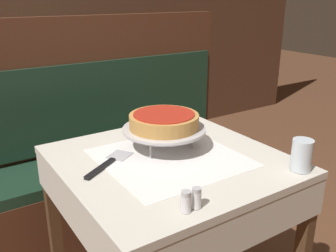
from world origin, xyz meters
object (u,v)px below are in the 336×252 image
at_px(pizza_pan_stand, 164,130).
at_px(booth_bench, 106,167).
at_px(dining_table_front, 170,181).
at_px(condiment_caddy, 68,78).
at_px(pepper_shaker, 196,198).
at_px(salt_shaker, 186,202).
at_px(water_glass_near, 302,155).
at_px(dining_table_rear, 59,99).
at_px(pizza_server, 108,163).
at_px(deep_dish_pizza, 164,121).

bearing_deg(pizza_pan_stand, booth_bench, 87.34).
height_order(dining_table_front, condiment_caddy, condiment_caddy).
height_order(dining_table_front, pepper_shaker, pepper_shaker).
relative_size(salt_shaker, pepper_shaker, 1.01).
distance_m(pepper_shaker, condiment_caddy, 1.86).
relative_size(pizza_pan_stand, salt_shaker, 5.14).
bearing_deg(water_glass_near, pepper_shaker, 179.44).
bearing_deg(dining_table_rear, booth_bench, -87.02).
bearing_deg(water_glass_near, pizza_server, 142.83).
bearing_deg(deep_dish_pizza, pizza_server, -177.08).
relative_size(dining_table_front, dining_table_rear, 1.13).
relative_size(dining_table_front, water_glass_near, 7.11).
relative_size(dining_table_rear, pepper_shaker, 11.14).
xyz_separation_m(pizza_pan_stand, water_glass_near, (0.31, -0.45, -0.02)).
relative_size(dining_table_rear, pizza_server, 2.92).
xyz_separation_m(deep_dish_pizza, pizza_server, (-0.26, -0.01, -0.12)).
bearing_deg(pepper_shaker, deep_dish_pizza, 69.22).
relative_size(booth_bench, condiment_caddy, 9.79).
distance_m(booth_bench, pizza_pan_stand, 0.86).
height_order(dining_table_front, salt_shaker, salt_shaker).
height_order(booth_bench, deep_dish_pizza, booth_bench).
bearing_deg(dining_table_rear, condiment_caddy, -8.92).
xyz_separation_m(dining_table_rear, salt_shaker, (-0.20, -1.85, 0.15)).
height_order(deep_dish_pizza, water_glass_near, deep_dish_pizza).
bearing_deg(water_glass_near, salt_shaker, 179.48).
xyz_separation_m(booth_bench, deep_dish_pizza, (-0.03, -0.72, 0.51)).
distance_m(salt_shaker, condiment_caddy, 1.86).
height_order(pizza_pan_stand, deep_dish_pizza, deep_dish_pizza).
relative_size(deep_dish_pizza, salt_shaker, 4.26).
bearing_deg(salt_shaker, dining_table_front, 63.24).
distance_m(dining_table_rear, pepper_shaker, 1.87).
bearing_deg(pizza_server, salt_shaker, -82.72).
xyz_separation_m(deep_dish_pizza, pepper_shaker, (-0.17, -0.44, -0.09)).
distance_m(water_glass_near, salt_shaker, 0.52).
bearing_deg(salt_shaker, pizza_pan_stand, 64.94).
bearing_deg(water_glass_near, booth_bench, 103.37).
height_order(pizza_pan_stand, condiment_caddy, condiment_caddy).
relative_size(pizza_pan_stand, pizza_server, 1.36).
xyz_separation_m(dining_table_front, salt_shaker, (-0.18, -0.35, 0.14)).
bearing_deg(dining_table_rear, water_glass_near, -80.43).
relative_size(dining_table_front, pizza_server, 3.31).
distance_m(dining_table_rear, water_glass_near, 1.89).
relative_size(water_glass_near, salt_shaker, 1.76).
xyz_separation_m(deep_dish_pizza, salt_shaker, (-0.21, -0.44, -0.09)).
relative_size(dining_table_front, pizza_pan_stand, 2.43).
bearing_deg(pizza_pan_stand, salt_shaker, -115.06).
bearing_deg(water_glass_near, dining_table_front, 133.81).
bearing_deg(pizza_server, water_glass_near, -37.17).
height_order(pepper_shaker, condiment_caddy, condiment_caddy).
xyz_separation_m(booth_bench, pizza_pan_stand, (-0.03, -0.72, 0.47)).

